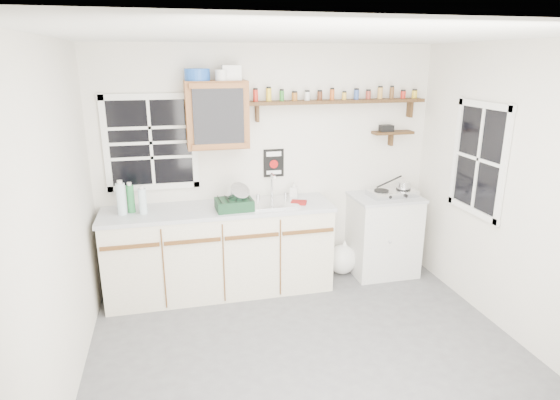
{
  "coord_description": "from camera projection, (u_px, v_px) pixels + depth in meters",
  "views": [
    {
      "loc": [
        -1.02,
        -3.19,
        2.35
      ],
      "look_at": [
        -0.13,
        0.55,
        1.19
      ],
      "focal_mm": 30.0,
      "sensor_mm": 36.0,
      "label": 1
    }
  ],
  "objects": [
    {
      "name": "upper_cabinet_clutter",
      "position": [
        211.0,
        74.0,
        4.45
      ],
      "size": [
        0.53,
        0.24,
        0.14
      ],
      "color": "#1B4EB2",
      "rests_on": "upper_cabinet"
    },
    {
      "name": "rag",
      "position": [
        299.0,
        202.0,
        4.81
      ],
      "size": [
        0.2,
        0.18,
        0.02
      ],
      "primitive_type": "cube",
      "rotation": [
        0.0,
        0.0,
        -0.39
      ],
      "color": "maroon",
      "rests_on": "main_cabinet"
    },
    {
      "name": "dish_rack",
      "position": [
        235.0,
        201.0,
        4.6
      ],
      "size": [
        0.37,
        0.29,
        0.27
      ],
      "rotation": [
        0.0,
        0.0,
        0.05
      ],
      "color": "#10321B",
      "rests_on": "main_cabinet"
    },
    {
      "name": "trash_bag",
      "position": [
        342.0,
        259.0,
        5.28
      ],
      "size": [
        0.37,
        0.33,
        0.42
      ],
      "color": "white",
      "rests_on": "floor"
    },
    {
      "name": "window_right",
      "position": [
        479.0,
        159.0,
        4.36
      ],
      "size": [
        0.03,
        0.78,
        1.08
      ],
      "color": "black",
      "rests_on": "wall_back"
    },
    {
      "name": "main_cabinet",
      "position": [
        220.0,
        250.0,
        4.82
      ],
      "size": [
        2.31,
        0.63,
        0.92
      ],
      "color": "beige",
      "rests_on": "floor"
    },
    {
      "name": "right_cabinet",
      "position": [
        383.0,
        234.0,
        5.25
      ],
      "size": [
        0.73,
        0.57,
        0.91
      ],
      "color": "silver",
      "rests_on": "floor"
    },
    {
      "name": "sink",
      "position": [
        271.0,
        202.0,
        4.81
      ],
      "size": [
        0.52,
        0.44,
        0.29
      ],
      "color": "silver",
      "rests_on": "main_cabinet"
    },
    {
      "name": "water_bottles",
      "position": [
        130.0,
        199.0,
        4.46
      ],
      "size": [
        0.28,
        0.15,
        0.34
      ],
      "color": "silver",
      "rests_on": "main_cabinet"
    },
    {
      "name": "warning_sign",
      "position": [
        274.0,
        163.0,
        4.99
      ],
      "size": [
        0.22,
        0.02,
        0.3
      ],
      "color": "black",
      "rests_on": "wall_back"
    },
    {
      "name": "upper_cabinet",
      "position": [
        217.0,
        115.0,
        4.57
      ],
      "size": [
        0.6,
        0.32,
        0.65
      ],
      "color": "brown",
      "rests_on": "wall_back"
    },
    {
      "name": "hotplate",
      "position": [
        392.0,
        193.0,
        5.11
      ],
      "size": [
        0.54,
        0.31,
        0.08
      ],
      "rotation": [
        0.0,
        0.0,
        0.07
      ],
      "color": "silver",
      "rests_on": "right_cabinet"
    },
    {
      "name": "spice_shelf",
      "position": [
        338.0,
        100.0,
        4.88
      ],
      "size": [
        1.91,
        0.18,
        0.35
      ],
      "color": "#331E0E",
      "rests_on": "wall_back"
    },
    {
      "name": "soap_bottle",
      "position": [
        294.0,
        190.0,
        4.99
      ],
      "size": [
        0.11,
        0.11,
        0.18
      ],
      "primitive_type": "imported",
      "rotation": [
        0.0,
        0.0,
        -0.42
      ],
      "color": "white",
      "rests_on": "main_cabinet"
    },
    {
      "name": "room",
      "position": [
        313.0,
        211.0,
        3.51
      ],
      "size": [
        3.64,
        3.24,
        2.54
      ],
      "color": "#4C4C4F",
      "rests_on": "ground"
    },
    {
      "name": "saucepan",
      "position": [
        403.0,
        185.0,
        5.12
      ],
      "size": [
        0.35,
        0.17,
        0.15
      ],
      "rotation": [
        0.0,
        0.0,
        -0.16
      ],
      "color": "silver",
      "rests_on": "hotplate"
    },
    {
      "name": "secondary_shelf",
      "position": [
        391.0,
        132.0,
        5.14
      ],
      "size": [
        0.45,
        0.16,
        0.24
      ],
      "color": "#331E0E",
      "rests_on": "wall_back"
    },
    {
      "name": "window_back",
      "position": [
        151.0,
        143.0,
        4.64
      ],
      "size": [
        0.93,
        0.03,
        0.98
      ],
      "color": "black",
      "rests_on": "wall_back"
    }
  ]
}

